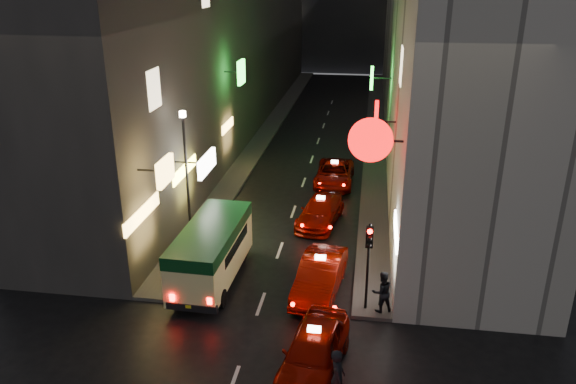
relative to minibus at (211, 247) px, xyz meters
The scene contains 13 objects.
building_left 25.81m from the minibus, 103.33° to the left, with size 7.62×52.07×18.00m.
building_right 27.20m from the minibus, 66.82° to the left, with size 7.96×52.00×18.00m.
sidewalk_left 24.18m from the minibus, 94.64° to the left, with size 1.50×52.00×0.15m, color #43403E.
sidewalk_right 24.97m from the minibus, 74.77° to the left, with size 1.50×52.00×0.15m, color #43403E.
minibus is the anchor object (origin of this frame).
taxi_near 6.92m from the minibus, 46.70° to the right, with size 3.01×5.77×1.92m.
taxi_second 4.52m from the minibus, ahead, with size 2.76×5.54×1.87m.
taxi_third 7.51m from the minibus, 58.95° to the left, with size 2.63×4.96×1.67m.
taxi_far 12.77m from the minibus, 71.04° to the left, with size 2.04×4.86×1.71m.
pedestrian_crossing 8.42m from the minibus, 48.59° to the right, with size 0.69×0.44×2.08m, color black.
pedestrian_sidewalk 7.04m from the minibus, 11.89° to the right, with size 0.69×0.43×1.84m, color black.
traffic_light 6.57m from the minibus, 13.17° to the right, with size 0.26×0.43×3.50m.
lamp_post 4.20m from the minibus, 121.90° to the left, with size 0.28×0.28×6.22m.
Camera 1 is at (3.79, -9.69, 12.00)m, focal length 35.00 mm.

